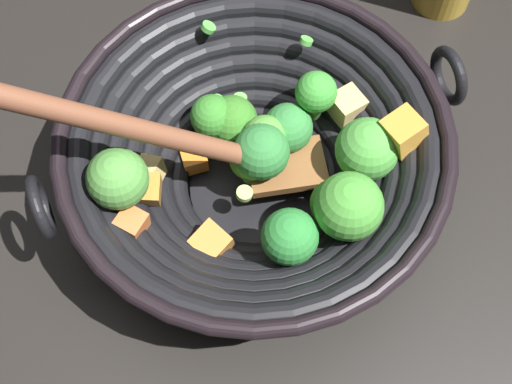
# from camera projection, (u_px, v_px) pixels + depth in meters

# --- Properties ---
(ground_plane) EXTENTS (4.00, 4.00, 0.00)m
(ground_plane) POSITION_uv_depth(u_px,v_px,m) (254.00, 192.00, 0.69)
(ground_plane) COLOR black
(wok) EXTENTS (0.40, 0.34, 0.25)m
(wok) POSITION_uv_depth(u_px,v_px,m) (256.00, 158.00, 0.62)
(wok) COLOR black
(wok) RESTS_ON ground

